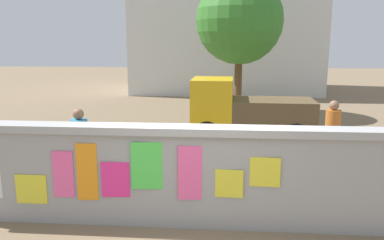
{
  "coord_description": "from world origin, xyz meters",
  "views": [
    {
      "loc": [
        0.42,
        -5.82,
        2.95
      ],
      "look_at": [
        -0.27,
        2.68,
        1.2
      ],
      "focal_mm": 36.12,
      "sensor_mm": 36.0,
      "label": 1
    }
  ],
  "objects_px": {
    "auto_rickshaw_truck": "(245,111)",
    "tree_roadside": "(240,21)",
    "bicycle_near": "(73,146)",
    "person_bystander": "(80,139)",
    "person_walking": "(332,128)",
    "bicycle_far": "(171,154)",
    "motorcycle": "(261,160)"
  },
  "relations": [
    {
      "from": "tree_roadside",
      "to": "bicycle_near",
      "type": "bearing_deg",
      "value": -121.8
    },
    {
      "from": "motorcycle",
      "to": "bicycle_far",
      "type": "height_order",
      "value": "bicycle_far"
    },
    {
      "from": "bicycle_near",
      "to": "person_bystander",
      "type": "xyz_separation_m",
      "value": [
        0.83,
        -1.65,
        0.62
      ]
    },
    {
      "from": "auto_rickshaw_truck",
      "to": "tree_roadside",
      "type": "height_order",
      "value": "tree_roadside"
    },
    {
      "from": "bicycle_near",
      "to": "person_walking",
      "type": "bearing_deg",
      "value": -1.23
    },
    {
      "from": "auto_rickshaw_truck",
      "to": "bicycle_near",
      "type": "distance_m",
      "value": 5.06
    },
    {
      "from": "auto_rickshaw_truck",
      "to": "motorcycle",
      "type": "height_order",
      "value": "auto_rickshaw_truck"
    },
    {
      "from": "auto_rickshaw_truck",
      "to": "motorcycle",
      "type": "bearing_deg",
      "value": -87.59
    },
    {
      "from": "auto_rickshaw_truck",
      "to": "tree_roadside",
      "type": "distance_m",
      "value": 5.36
    },
    {
      "from": "motorcycle",
      "to": "tree_roadside",
      "type": "height_order",
      "value": "tree_roadside"
    },
    {
      "from": "person_bystander",
      "to": "person_walking",
      "type": "bearing_deg",
      "value": 15.66
    },
    {
      "from": "bicycle_near",
      "to": "tree_roadside",
      "type": "bearing_deg",
      "value": 58.2
    },
    {
      "from": "bicycle_near",
      "to": "person_bystander",
      "type": "distance_m",
      "value": 1.95
    },
    {
      "from": "person_bystander",
      "to": "tree_roadside",
      "type": "xyz_separation_m",
      "value": [
        3.5,
        8.64,
        2.76
      ]
    },
    {
      "from": "bicycle_near",
      "to": "tree_roadside",
      "type": "height_order",
      "value": "tree_roadside"
    },
    {
      "from": "auto_rickshaw_truck",
      "to": "person_walking",
      "type": "xyz_separation_m",
      "value": [
        1.85,
        -2.58,
        0.09
      ]
    },
    {
      "from": "person_walking",
      "to": "tree_roadside",
      "type": "height_order",
      "value": "tree_roadside"
    },
    {
      "from": "motorcycle",
      "to": "auto_rickshaw_truck",
      "type": "bearing_deg",
      "value": 92.41
    },
    {
      "from": "auto_rickshaw_truck",
      "to": "person_walking",
      "type": "distance_m",
      "value": 3.18
    },
    {
      "from": "bicycle_near",
      "to": "bicycle_far",
      "type": "xyz_separation_m",
      "value": [
        2.54,
        -0.47,
        0.0
      ]
    },
    {
      "from": "person_walking",
      "to": "person_bystander",
      "type": "relative_size",
      "value": 1.0
    },
    {
      "from": "bicycle_far",
      "to": "tree_roadside",
      "type": "distance_m",
      "value": 8.38
    },
    {
      "from": "bicycle_near",
      "to": "person_bystander",
      "type": "bearing_deg",
      "value": -63.29
    },
    {
      "from": "bicycle_near",
      "to": "bicycle_far",
      "type": "bearing_deg",
      "value": -10.52
    },
    {
      "from": "person_walking",
      "to": "tree_roadside",
      "type": "bearing_deg",
      "value": 105.07
    },
    {
      "from": "auto_rickshaw_truck",
      "to": "motorcycle",
      "type": "relative_size",
      "value": 1.92
    },
    {
      "from": "motorcycle",
      "to": "bicycle_far",
      "type": "relative_size",
      "value": 1.11
    },
    {
      "from": "person_walking",
      "to": "bicycle_far",
      "type": "bearing_deg",
      "value": -174.78
    },
    {
      "from": "motorcycle",
      "to": "bicycle_far",
      "type": "distance_m",
      "value": 2.09
    },
    {
      "from": "person_walking",
      "to": "motorcycle",
      "type": "bearing_deg",
      "value": -151.44
    },
    {
      "from": "bicycle_far",
      "to": "person_walking",
      "type": "xyz_separation_m",
      "value": [
        3.71,
        0.34,
        0.62
      ]
    },
    {
      "from": "bicycle_far",
      "to": "person_bystander",
      "type": "bearing_deg",
      "value": -145.42
    }
  ]
}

